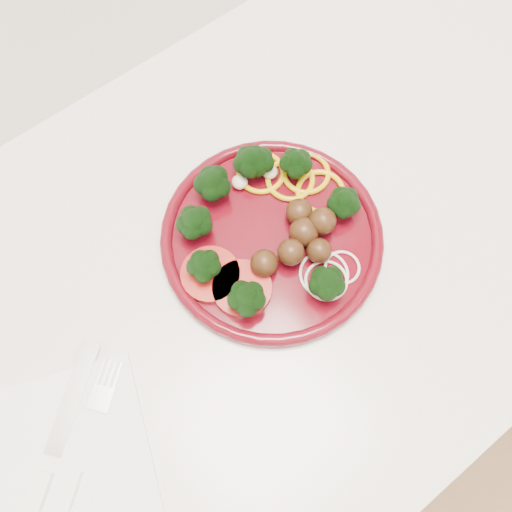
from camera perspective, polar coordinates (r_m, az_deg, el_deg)
counter at (r=1.09m, az=5.77°, el=-4.65°), size 2.40×0.60×0.90m
plate at (r=0.62m, az=1.42°, el=2.55°), size 0.25×0.25×0.05m
napkin at (r=0.61m, az=-18.65°, el=-18.39°), size 0.21×0.21×0.00m
knife at (r=0.61m, az=-20.50°, el=-20.12°), size 0.18×0.15×0.01m
fork at (r=0.60m, az=-18.13°, el=-21.32°), size 0.16×0.13×0.01m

